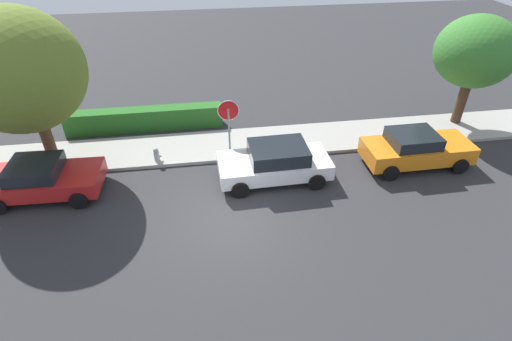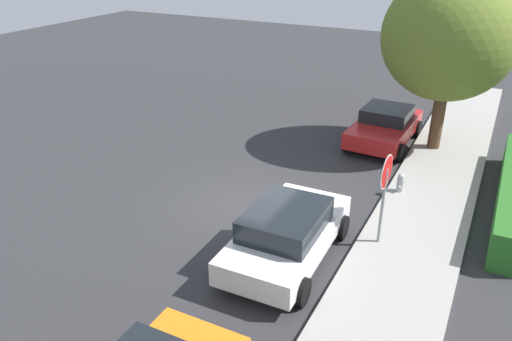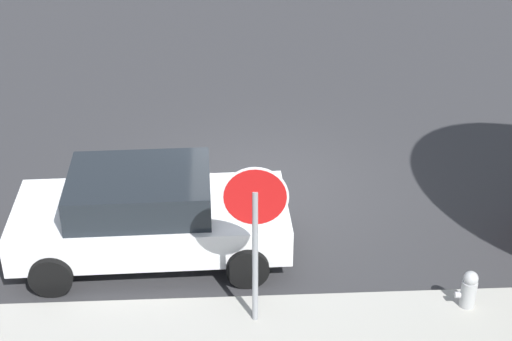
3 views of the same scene
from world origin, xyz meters
TOP-DOWN VIEW (x-y plane):
  - ground_plane at (0.00, 0.00)m, footprint 60.00×60.00m
  - stop_sign at (0.30, 4.00)m, footprint 0.86×0.08m
  - parked_car_white at (1.86, 2.14)m, footprint 4.25×2.18m
  - fire_hydrant at (-2.70, 3.86)m, footprint 0.30×0.22m

SIDE VIEW (x-z plane):
  - ground_plane at x=0.00m, z-range 0.00..0.00m
  - fire_hydrant at x=-2.70m, z-range 0.00..0.72m
  - parked_car_white at x=1.86m, z-range 0.02..1.45m
  - stop_sign at x=0.30m, z-range 0.49..3.02m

